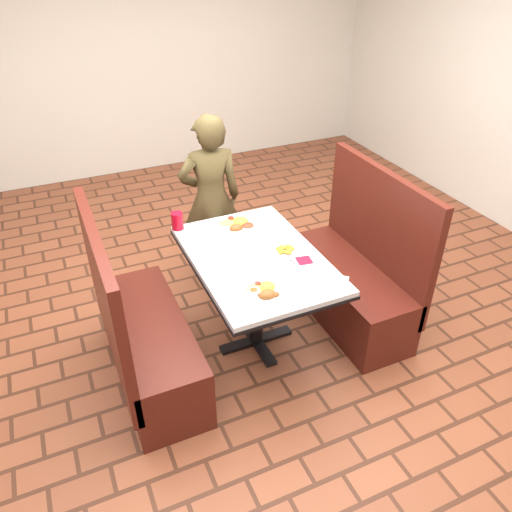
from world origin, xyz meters
name	(u,v)px	position (x,y,z in m)	size (l,w,h in m)	color
room	(256,71)	(0.00, 0.00, 1.91)	(7.00, 7.04, 2.82)	brown
dining_table	(256,268)	(0.00, 0.00, 0.65)	(0.81, 1.21, 0.75)	silver
booth_bench_left	(143,338)	(-0.80, 0.00, 0.33)	(0.47, 1.20, 1.17)	#4E1A11
booth_bench_right	(353,279)	(0.80, 0.00, 0.33)	(0.47, 1.20, 1.17)	#4E1A11
diner_person	(211,199)	(0.04, 1.00, 0.70)	(0.51, 0.34, 1.40)	brown
near_dinner_plate	(265,290)	(-0.12, -0.38, 0.78)	(0.24, 0.24, 0.08)	white
far_dinner_plate	(237,223)	(0.04, 0.41, 0.78)	(0.30, 0.30, 0.08)	white
plantain_plate	(285,251)	(0.20, -0.04, 0.76)	(0.20, 0.20, 0.03)	white
maroon_napkin	(304,260)	(0.26, -0.18, 0.75)	(0.09, 0.09, 0.00)	maroon
spoon_utensil	(290,260)	(0.18, -0.14, 0.76)	(0.01, 0.14, 0.00)	silver
red_tumbler	(177,221)	(-0.36, 0.56, 0.81)	(0.08, 0.08, 0.13)	red
paper_napkin	(330,282)	(0.29, -0.45, 0.76)	(0.20, 0.15, 0.01)	silver
knife_utensil	(270,287)	(-0.07, -0.36, 0.76)	(0.01, 0.18, 0.00)	silver
fork_utensil	(266,291)	(-0.11, -0.39, 0.76)	(0.01, 0.15, 0.00)	silver
lettuce_shreds	(258,250)	(0.04, 0.06, 0.75)	(0.28, 0.32, 0.00)	#85C950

